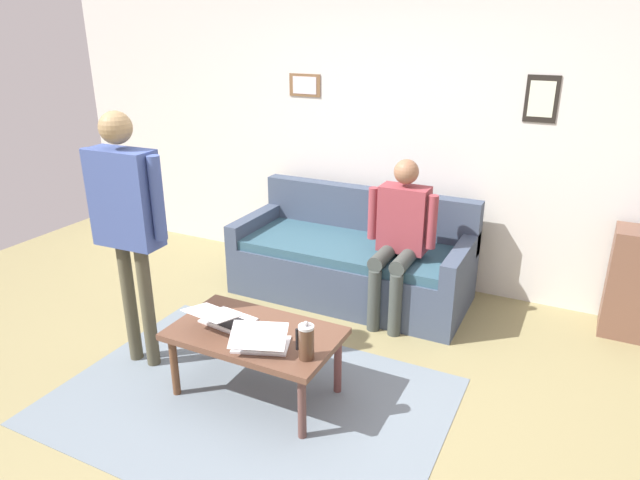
% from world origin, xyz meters
% --- Properties ---
extents(ground_plane, '(7.68, 7.68, 0.00)m').
position_xyz_m(ground_plane, '(0.00, 0.00, 0.00)').
color(ground_plane, '#8A7F54').
extents(area_rug, '(2.40, 1.70, 0.01)m').
position_xyz_m(area_rug, '(0.11, 0.06, 0.00)').
color(area_rug, slate).
rests_on(area_rug, ground_plane).
extents(back_wall, '(7.04, 0.11, 2.70)m').
position_xyz_m(back_wall, '(-0.00, -2.20, 1.35)').
color(back_wall, silver).
rests_on(back_wall, ground_plane).
extents(couch, '(1.98, 0.87, 0.88)m').
position_xyz_m(couch, '(0.13, -1.63, 0.31)').
color(couch, '#3C485D').
rests_on(couch, ground_plane).
extents(coffee_table, '(1.04, 0.61, 0.45)m').
position_xyz_m(coffee_table, '(0.11, -0.04, 0.40)').
color(coffee_table, brown).
rests_on(coffee_table, ground_plane).
extents(laptop_left, '(0.35, 0.41, 0.15)m').
position_xyz_m(laptop_left, '(0.33, -0.02, 0.50)').
color(laptop_left, silver).
rests_on(laptop_left, coffee_table).
extents(laptop_center, '(0.40, 0.36, 0.15)m').
position_xyz_m(laptop_center, '(-0.02, 0.11, 0.49)').
color(laptop_center, silver).
rests_on(laptop_center, coffee_table).
extents(french_press, '(0.11, 0.09, 0.24)m').
position_xyz_m(french_press, '(-0.32, 0.08, 0.56)').
color(french_press, '#4C3323').
rests_on(french_press, coffee_table).
extents(side_shelf, '(0.42, 0.32, 0.84)m').
position_xyz_m(side_shelf, '(-2.04, -1.93, 0.42)').
color(side_shelf, brown).
rests_on(side_shelf, ground_plane).
extents(person_standing, '(0.60, 0.21, 1.74)m').
position_xyz_m(person_standing, '(1.02, 0.00, 1.12)').
color(person_standing, '#4B4836').
rests_on(person_standing, ground_plane).
extents(person_seated, '(0.55, 0.51, 1.28)m').
position_xyz_m(person_seated, '(-0.35, -1.40, 0.73)').
color(person_seated, '#3D433F').
rests_on(person_seated, ground_plane).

